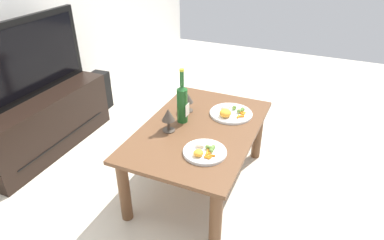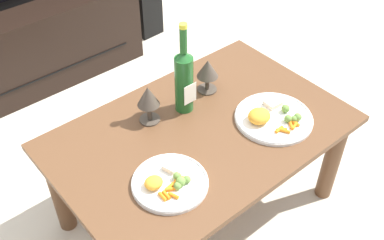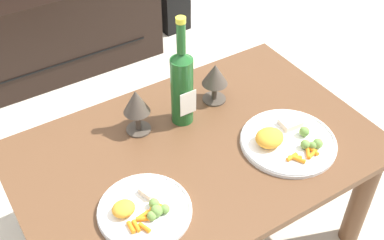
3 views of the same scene
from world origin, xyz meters
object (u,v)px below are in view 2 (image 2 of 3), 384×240
object	(u,v)px
wine_bottle	(184,79)
dinner_plate_right	(272,117)
floor_speaker	(145,7)
dinner_plate_left	(169,182)
goblet_right	(208,70)
goblet_left	(148,98)
dining_table	(201,146)
tv_stand	(33,40)

from	to	relation	value
wine_bottle	dinner_plate_right	xyz separation A→B (m)	(0.21, -0.27, -0.13)
floor_speaker	dinner_plate_left	world-z (taller)	dinner_plate_left
goblet_right	floor_speaker	bearing A→B (deg)	66.64
wine_bottle	goblet_left	xyz separation A→B (m)	(-0.14, 0.03, -0.04)
dinner_plate_right	wine_bottle	bearing A→B (deg)	128.19
goblet_right	dinner_plate_left	xyz separation A→B (m)	(-0.42, -0.30, -0.08)
wine_bottle	dinner_plate_left	xyz separation A→B (m)	(-0.28, -0.27, -0.13)
dining_table	dinner_plate_left	bearing A→B (deg)	-152.21
goblet_left	goblet_right	size ratio (longest dim) A/B	1.09
tv_stand	goblet_left	xyz separation A→B (m)	(-0.04, -1.19, 0.34)
goblet_left	goblet_right	xyz separation A→B (m)	(0.29, 0.00, -0.01)
wine_bottle	goblet_right	world-z (taller)	wine_bottle
tv_stand	goblet_right	xyz separation A→B (m)	(0.25, -1.19, 0.33)
tv_stand	floor_speaker	world-z (taller)	tv_stand
tv_stand	goblet_right	world-z (taller)	goblet_right
wine_bottle	goblet_left	size ratio (longest dim) A/B	2.38
goblet_right	dinner_plate_left	size ratio (longest dim) A/B	0.57
wine_bottle	goblet_left	bearing A→B (deg)	168.29
tv_stand	dinner_plate_right	world-z (taller)	dinner_plate_right
goblet_right	goblet_left	bearing A→B (deg)	180.00
tv_stand	goblet_right	size ratio (longest dim) A/B	8.03
dinner_plate_right	dining_table	bearing A→B (deg)	151.78
dinner_plate_right	floor_speaker	bearing A→B (deg)	73.31
dinner_plate_left	wine_bottle	bearing A→B (deg)	43.61
goblet_left	dinner_plate_right	world-z (taller)	goblet_left
floor_speaker	dinner_plate_right	xyz separation A→B (m)	(-0.44, -1.47, 0.29)
dining_table	tv_stand	xyz separation A→B (m)	(-0.07, 1.36, -0.15)
tv_stand	wine_bottle	bearing A→B (deg)	-84.99
floor_speaker	dinner_plate_right	bearing A→B (deg)	-110.00
wine_bottle	dinner_plate_right	bearing A→B (deg)	-51.81
wine_bottle	dining_table	bearing A→B (deg)	-103.32
floor_speaker	wine_bottle	size ratio (longest dim) A/B	1.00
floor_speaker	dining_table	bearing A→B (deg)	-120.31
floor_speaker	goblet_left	bearing A→B (deg)	-127.39
tv_stand	dinner_plate_left	xyz separation A→B (m)	(-0.17, -1.49, 0.24)
wine_bottle	dinner_plate_left	bearing A→B (deg)	-136.39
dining_table	dinner_plate_left	size ratio (longest dim) A/B	4.29
goblet_left	goblet_right	distance (m)	0.29
dinner_plate_left	goblet_left	bearing A→B (deg)	65.17
dining_table	dinner_plate_right	distance (m)	0.29
floor_speaker	goblet_right	bearing A→B (deg)	-116.67
dinner_plate_left	dinner_plate_right	world-z (taller)	dinner_plate_right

